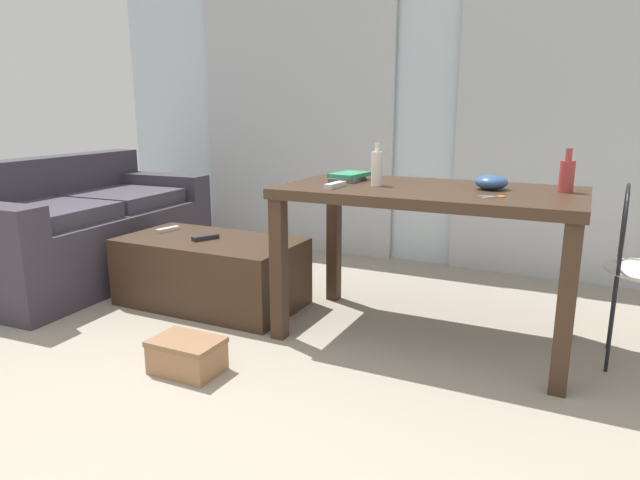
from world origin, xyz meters
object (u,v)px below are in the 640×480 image
(bowl, at_px, (491,182))
(tv_remote_secondary, at_px, (205,237))
(couch, at_px, (81,231))
(coffee_table, at_px, (211,272))
(wire_chair, at_px, (638,255))
(craft_table, at_px, (429,209))
(book_stack, at_px, (349,177))
(tv_remote_primary, at_px, (168,229))
(scissors, at_px, (495,197))
(shoebox, at_px, (187,355))
(bottle_near, at_px, (567,175))
(bottle_far, at_px, (377,168))
(tv_remote_on_table, at_px, (335,185))

(bowl, relative_size, tv_remote_secondary, 0.97)
(couch, height_order, coffee_table, couch)
(couch, xyz_separation_m, wire_chair, (3.33, 0.12, 0.19))
(craft_table, distance_m, book_stack, 0.48)
(wire_chair, distance_m, tv_remote_primary, 2.56)
(scissors, bearing_deg, coffee_table, 176.58)
(bowl, bearing_deg, couch, -178.37)
(tv_remote_primary, relative_size, shoebox, 0.51)
(scissors, bearing_deg, craft_table, 153.74)
(couch, distance_m, bottle_near, 3.05)
(bottle_far, relative_size, tv_remote_primary, 1.33)
(couch, xyz_separation_m, scissors, (2.74, -0.16, 0.45))
(bottle_near, xyz_separation_m, scissors, (-0.26, -0.29, -0.08))
(bowl, bearing_deg, scissors, -76.24)
(bottle_near, distance_m, tv_remote_secondary, 1.94)
(tv_remote_primary, bearing_deg, tv_remote_secondary, -0.47)
(tv_remote_secondary, bearing_deg, craft_table, 30.78)
(coffee_table, distance_m, tv_remote_on_table, 1.05)
(bottle_near, distance_m, book_stack, 1.06)
(coffee_table, height_order, tv_remote_on_table, tv_remote_on_table)
(tv_remote_secondary, bearing_deg, scissors, 24.12)
(tv_remote_on_table, xyz_separation_m, tv_remote_primary, (-1.22, 0.19, -0.37))
(tv_remote_primary, bearing_deg, wire_chair, 15.80)
(tv_remote_on_table, bearing_deg, book_stack, 102.25)
(shoebox, bearing_deg, bowl, 39.27)
(bowl, xyz_separation_m, tv_remote_on_table, (-0.69, -0.26, -0.02))
(wire_chair, relative_size, tv_remote_secondary, 5.30)
(craft_table, bearing_deg, bowl, 13.92)
(bottle_near, bearing_deg, tv_remote_secondary, -173.42)
(bottle_far, bearing_deg, book_stack, 149.05)
(bottle_near, bearing_deg, bottle_far, -169.13)
(bottle_near, relative_size, tv_remote_primary, 1.27)
(couch, xyz_separation_m, bottle_far, (2.15, -0.03, 0.53))
(scissors, bearing_deg, bottle_far, 168.35)
(couch, height_order, craft_table, couch)
(book_stack, xyz_separation_m, tv_remote_primary, (-1.18, -0.09, -0.38))
(wire_chair, bearing_deg, tv_remote_primary, -177.37)
(wire_chair, height_order, tv_remote_primary, wire_chair)
(couch, distance_m, coffee_table, 1.14)
(craft_table, distance_m, scissors, 0.39)
(coffee_table, bearing_deg, book_stack, 10.24)
(tv_remote_primary, height_order, tv_remote_secondary, tv_remote_secondary)
(craft_table, bearing_deg, scissors, -26.26)
(craft_table, bearing_deg, couch, -179.81)
(craft_table, distance_m, tv_remote_secondary, 1.31)
(book_stack, distance_m, shoebox, 1.22)
(shoebox, bearing_deg, wire_chair, 28.41)
(couch, relative_size, scissors, 15.75)
(craft_table, xyz_separation_m, tv_remote_primary, (-1.64, -0.01, -0.25))
(bowl, bearing_deg, coffee_table, -174.99)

